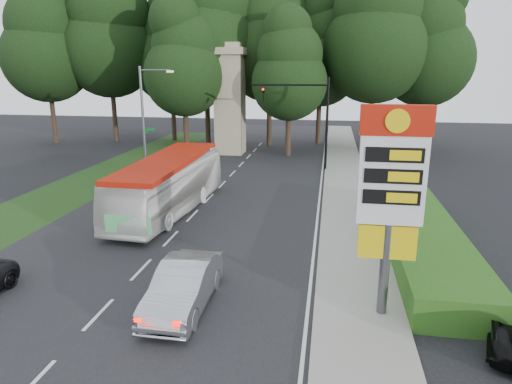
% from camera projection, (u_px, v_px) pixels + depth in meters
% --- Properties ---
extents(ground, '(120.00, 120.00, 0.00)m').
position_uv_depth(ground, '(91.00, 323.00, 14.57)').
color(ground, black).
rests_on(ground, ground).
extents(road_surface, '(14.00, 80.00, 0.02)m').
position_uv_depth(road_surface, '(198.00, 211.00, 25.99)').
color(road_surface, black).
rests_on(road_surface, ground).
extents(sidewalk_right, '(3.00, 80.00, 0.12)m').
position_uv_depth(sidewalk_right, '(349.00, 217.00, 24.65)').
color(sidewalk_right, gray).
rests_on(sidewalk_right, ground).
extents(grass_verge_left, '(5.00, 50.00, 0.02)m').
position_uv_depth(grass_verge_left, '(95.00, 180.00, 33.18)').
color(grass_verge_left, '#193814').
rests_on(grass_verge_left, ground).
extents(hedge, '(3.00, 14.00, 1.20)m').
position_uv_depth(hedge, '(422.00, 238.00, 20.23)').
color(hedge, '#295215').
rests_on(hedge, ground).
extents(gas_station_pylon, '(2.10, 0.45, 6.85)m').
position_uv_depth(gas_station_pylon, '(391.00, 185.00, 13.86)').
color(gas_station_pylon, '#59595E').
rests_on(gas_station_pylon, ground).
extents(traffic_signal_mast, '(6.10, 0.35, 7.20)m').
position_uv_depth(traffic_signal_mast, '(310.00, 110.00, 35.29)').
color(traffic_signal_mast, black).
rests_on(traffic_signal_mast, ground).
extents(streetlight_signs, '(2.75, 0.98, 8.00)m').
position_uv_depth(streetlight_signs, '(145.00, 113.00, 35.43)').
color(streetlight_signs, '#59595E').
rests_on(streetlight_signs, ground).
extents(monument, '(3.00, 3.00, 10.05)m').
position_uv_depth(monument, '(230.00, 99.00, 42.09)').
color(monument, tan).
rests_on(monument, ground).
extents(tree_far_west, '(8.96, 8.96, 17.60)m').
position_uv_depth(tree_far_west, '(44.00, 39.00, 46.59)').
color(tree_far_west, '#2D2116').
rests_on(tree_far_west, ground).
extents(tree_west_mid, '(9.80, 9.80, 19.25)m').
position_uv_depth(tree_west_mid, '(108.00, 30.00, 47.29)').
color(tree_west_mid, '#2D2116').
rests_on(tree_west_mid, ground).
extents(tree_west_near, '(8.40, 8.40, 16.50)m').
position_uv_depth(tree_west_near, '(170.00, 47.00, 48.70)').
color(tree_west_near, '#2D2116').
rests_on(tree_west_near, ground).
extents(tree_center_left, '(10.08, 10.08, 19.80)m').
position_uv_depth(tree_center_left, '(205.00, 23.00, 43.58)').
color(tree_center_left, '#2D2116').
rests_on(tree_center_left, ground).
extents(tree_center_right, '(9.24, 9.24, 18.15)m').
position_uv_depth(tree_center_right, '(270.00, 35.00, 44.82)').
color(tree_center_right, '#2D2116').
rests_on(tree_center_right, ground).
extents(tree_east_near, '(8.12, 8.12, 15.95)m').
position_uv_depth(tree_east_near, '(321.00, 49.00, 46.30)').
color(tree_east_near, '#2D2116').
rests_on(tree_east_near, ground).
extents(tree_east_mid, '(9.52, 9.52, 18.70)m').
position_uv_depth(tree_east_mid, '(376.00, 28.00, 41.27)').
color(tree_east_mid, '#2D2116').
rests_on(tree_east_mid, ground).
extents(tree_far_east, '(8.68, 8.68, 17.05)m').
position_uv_depth(tree_far_east, '(428.00, 40.00, 42.66)').
color(tree_far_east, '#2D2116').
rests_on(tree_far_east, ground).
extents(tree_monument_left, '(7.28, 7.28, 14.30)m').
position_uv_depth(tree_monument_left, '(183.00, 58.00, 40.82)').
color(tree_monument_left, '#2D2116').
rests_on(tree_monument_left, ground).
extents(tree_monument_right, '(6.72, 6.72, 13.20)m').
position_uv_depth(tree_monument_right, '(289.00, 66.00, 39.99)').
color(tree_monument_right, '#2D2116').
rests_on(tree_monument_right, ground).
extents(transit_bus, '(3.36, 11.17, 3.07)m').
position_uv_depth(transit_bus, '(169.00, 186.00, 25.40)').
color(transit_bus, white).
rests_on(transit_bus, ground).
extents(sedan_silver, '(1.67, 4.75, 1.56)m').
position_uv_depth(sedan_silver, '(183.00, 286.00, 15.36)').
color(sedan_silver, '#AEB0B6').
rests_on(sedan_silver, ground).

